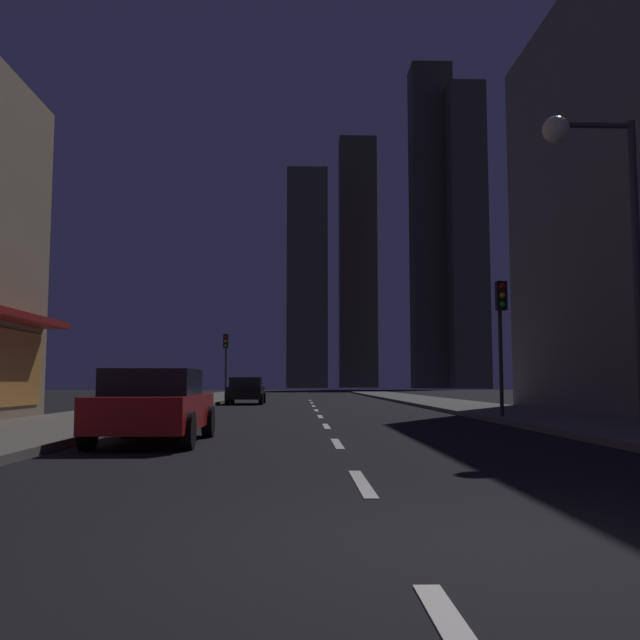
{
  "coord_description": "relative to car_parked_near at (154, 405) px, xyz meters",
  "views": [
    {
      "loc": [
        -0.75,
        -5.03,
        1.2
      ],
      "look_at": [
        0.0,
        19.06,
        3.38
      ],
      "focal_mm": 38.5,
      "sensor_mm": 36.0,
      "label": 1
    }
  ],
  "objects": [
    {
      "name": "ground_plane",
      "position": [
        3.6,
        23.32,
        -0.79
      ],
      "size": [
        78.0,
        136.0,
        0.1
      ],
      "primitive_type": "cube",
      "color": "black"
    },
    {
      "name": "fire_hydrant_far_left",
      "position": [
        -2.3,
        8.78,
        -0.29
      ],
      "size": [
        0.42,
        0.3,
        0.65
      ],
      "color": "gold",
      "rests_on": "sidewalk_left"
    },
    {
      "name": "car_parked_near",
      "position": [
        0.0,
        0.0,
        0.0
      ],
      "size": [
        1.98,
        4.24,
        1.45
      ],
      "color": "#B21919",
      "rests_on": "ground"
    },
    {
      "name": "street_lamp_right",
      "position": [
        8.98,
        0.01,
        4.33
      ],
      "size": [
        1.96,
        0.56,
        6.58
      ],
      "color": "#38383D",
      "rests_on": "sidewalk_right"
    },
    {
      "name": "lane_marking_center",
      "position": [
        3.6,
        10.12,
        -0.73
      ],
      "size": [
        0.16,
        43.8,
        0.01
      ],
      "color": "silver",
      "rests_on": "ground"
    },
    {
      "name": "car_parked_far",
      "position": [
        0.0,
        23.88,
        0.0
      ],
      "size": [
        1.98,
        4.24,
        1.45
      ],
      "color": "black",
      "rests_on": "ground"
    },
    {
      "name": "skyscraper_distant_mid",
      "position": [
        15.76,
        134.2,
        26.71
      ],
      "size": [
        8.08,
        5.71,
        54.9
      ],
      "primitive_type": "cube",
      "color": "#454134",
      "rests_on": "ground"
    },
    {
      "name": "traffic_light_far_left",
      "position": [
        -1.9,
        31.09,
        2.45
      ],
      "size": [
        0.32,
        0.48,
        4.2
      ],
      "color": "#2D2D2D",
      "rests_on": "sidewalk_left"
    },
    {
      "name": "skyscraper_distant_tall",
      "position": [
        4.53,
        125.03,
        21.58
      ],
      "size": [
        8.22,
        7.16,
        44.64
      ],
      "primitive_type": "cube",
      "color": "#534F3E",
      "rests_on": "ground"
    },
    {
      "name": "skyscraper_distant_slender",
      "position": [
        33.7,
        110.18,
        27.44
      ],
      "size": [
        6.61,
        8.26,
        56.36
      ],
      "primitive_type": "cube",
      "color": "#4A4637",
      "rests_on": "ground"
    },
    {
      "name": "sidewalk_right",
      "position": [
        10.6,
        23.32,
        -0.67
      ],
      "size": [
        4.0,
        76.0,
        0.15
      ],
      "primitive_type": "cube",
      "color": "#605E59",
      "rests_on": "ground"
    },
    {
      "name": "skyscraper_distant_short",
      "position": [
        28.18,
        114.14,
        30.35
      ],
      "size": [
        7.68,
        6.24,
        62.18
      ],
      "primitive_type": "cube",
      "color": "#3C392D",
      "rests_on": "ground"
    },
    {
      "name": "traffic_light_near_right",
      "position": [
        9.1,
        7.17,
        2.45
      ],
      "size": [
        0.32,
        0.48,
        4.2
      ],
      "color": "#2D2D2D",
      "rests_on": "sidewalk_right"
    },
    {
      "name": "sidewalk_left",
      "position": [
        -3.4,
        23.32,
        -0.67
      ],
      "size": [
        4.0,
        76.0,
        0.15
      ],
      "primitive_type": "cube",
      "color": "#605E59",
      "rests_on": "ground"
    }
  ]
}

